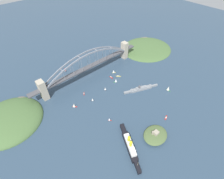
% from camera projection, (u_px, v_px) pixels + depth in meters
% --- Properties ---
extents(ground_plane, '(1400.00, 1400.00, 0.00)m').
position_uv_depth(ground_plane, '(90.00, 75.00, 403.48)').
color(ground_plane, '#2D4256').
extents(harbor_arch_bridge, '(289.94, 16.26, 63.09)m').
position_uv_depth(harbor_arch_bridge, '(89.00, 66.00, 385.64)').
color(harbor_arch_bridge, '#ADA38E').
rests_on(harbor_arch_bridge, ground).
extents(headland_west_shore, '(148.11, 136.03, 16.55)m').
position_uv_depth(headland_west_shore, '(146.00, 48.00, 493.30)').
color(headland_west_shore, '#476638').
rests_on(headland_west_shore, ground).
extents(headland_east_shore, '(120.58, 116.85, 30.00)m').
position_uv_depth(headland_east_shore, '(10.00, 120.00, 308.18)').
color(headland_east_shore, '#476638').
rests_on(headland_east_shore, ground).
extents(ocean_liner, '(42.97, 79.05, 20.60)m').
position_uv_depth(ocean_liner, '(130.00, 146.00, 265.59)').
color(ocean_liner, black).
rests_on(ocean_liner, ground).
extents(naval_cruiser, '(76.15, 34.87, 17.09)m').
position_uv_depth(naval_cruiser, '(141.00, 89.00, 364.32)').
color(naval_cruiser, gray).
rests_on(naval_cruiser, ground).
extents(fort_island_mid_harbor, '(44.21, 36.28, 14.69)m').
position_uv_depth(fort_island_mid_harbor, '(155.00, 135.00, 280.93)').
color(fort_island_mid_harbor, '#4C6038').
rests_on(fort_island_mid_harbor, ground).
extents(seaplane_taxiing_near_bridge, '(7.99, 11.73, 4.95)m').
position_uv_depth(seaplane_taxiing_near_bridge, '(65.00, 70.00, 413.54)').
color(seaplane_taxiing_near_bridge, '#B7B7B2').
rests_on(seaplane_taxiing_near_bridge, ground).
extents(small_boat_0, '(4.23, 7.40, 7.59)m').
position_uv_depth(small_boat_0, '(105.00, 89.00, 363.22)').
color(small_boat_0, black).
rests_on(small_boat_0, ground).
extents(small_boat_1, '(6.07, 8.34, 2.05)m').
position_uv_depth(small_boat_1, '(84.00, 94.00, 356.57)').
color(small_boat_1, '#B2231E').
rests_on(small_boat_1, ground).
extents(small_boat_2, '(8.30, 8.66, 9.50)m').
position_uv_depth(small_boat_2, '(74.00, 105.00, 328.13)').
color(small_boat_2, '#B2231E').
rests_on(small_boat_2, ground).
extents(small_boat_3, '(6.42, 10.92, 11.67)m').
position_uv_depth(small_boat_3, '(168.00, 88.00, 361.47)').
color(small_boat_3, '#2D6B3D').
rests_on(small_boat_3, ground).
extents(small_boat_4, '(8.80, 6.68, 9.69)m').
position_uv_depth(small_boat_4, '(114.00, 71.00, 406.23)').
color(small_boat_4, gold).
rests_on(small_boat_4, ground).
extents(small_boat_5, '(8.99, 6.88, 10.54)m').
position_uv_depth(small_boat_5, '(116.00, 80.00, 381.37)').
color(small_boat_5, '#2D6B3D').
rests_on(small_boat_5, ground).
extents(small_boat_6, '(11.06, 5.65, 2.32)m').
position_uv_depth(small_boat_6, '(166.00, 118.00, 311.12)').
color(small_boat_6, '#B2231E').
rests_on(small_boat_6, ground).
extents(small_boat_7, '(9.26, 9.29, 2.34)m').
position_uv_depth(small_boat_7, '(118.00, 76.00, 398.79)').
color(small_boat_7, gold).
rests_on(small_boat_7, ground).
extents(small_boat_8, '(2.60, 11.14, 2.35)m').
position_uv_depth(small_boat_8, '(111.00, 77.00, 395.59)').
color(small_boat_8, '#B2231E').
rests_on(small_boat_8, ground).
extents(small_boat_9, '(5.59, 5.62, 7.89)m').
position_uv_depth(small_boat_9, '(109.00, 119.00, 304.89)').
color(small_boat_9, '#B2231E').
rests_on(small_boat_9, ground).
extents(small_boat_10, '(7.02, 5.52, 7.56)m').
position_uv_depth(small_boat_10, '(93.00, 99.00, 340.47)').
color(small_boat_10, black).
rests_on(small_boat_10, ground).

